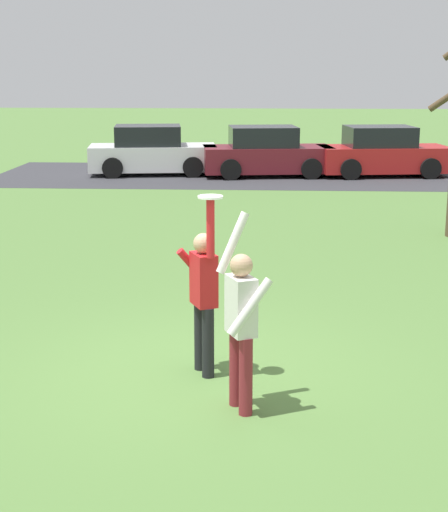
{
  "coord_description": "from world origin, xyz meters",
  "views": [
    {
      "loc": [
        0.84,
        -8.74,
        3.46
      ],
      "look_at": [
        0.33,
        -0.04,
        1.4
      ],
      "focal_mm": 56.37,
      "sensor_mm": 36.0,
      "label": 1
    }
  ],
  "objects_px": {
    "person_catcher": "(204,291)",
    "parked_car_maroon": "(266,153)",
    "parked_car_white": "(152,152)",
    "parked_car_red": "(382,153)",
    "frisbee_disc": "(210,197)",
    "person_defender": "(241,319)"
  },
  "relations": [
    {
      "from": "person_catcher",
      "to": "parked_car_maroon",
      "type": "height_order",
      "value": "person_catcher"
    },
    {
      "from": "person_catcher",
      "to": "parked_car_white",
      "type": "xyz_separation_m",
      "value": [
        -3.16,
        17.41,
        -0.25
      ]
    },
    {
      "from": "person_catcher",
      "to": "parked_car_maroon",
      "type": "bearing_deg",
      "value": 153.22
    },
    {
      "from": "person_catcher",
      "to": "parked_car_white",
      "type": "bearing_deg",
      "value": 165.46
    },
    {
      "from": "parked_car_red",
      "to": "parked_car_white",
      "type": "bearing_deg",
      "value": 172.75
    },
    {
      "from": "frisbee_disc",
      "to": "person_defender",
      "type": "bearing_deg",
      "value": -65.17
    },
    {
      "from": "person_catcher",
      "to": "parked_car_white",
      "type": "relative_size",
      "value": 0.48
    },
    {
      "from": "frisbee_disc",
      "to": "parked_car_maroon",
      "type": "xyz_separation_m",
      "value": [
        0.49,
        17.42,
        -1.37
      ]
    },
    {
      "from": "frisbee_disc",
      "to": "parked_car_white",
      "type": "relative_size",
      "value": 0.06
    },
    {
      "from": "parked_car_white",
      "to": "parked_car_maroon",
      "type": "bearing_deg",
      "value": -10.87
    },
    {
      "from": "person_catcher",
      "to": "parked_car_maroon",
      "type": "relative_size",
      "value": 0.48
    },
    {
      "from": "person_defender",
      "to": "frisbee_disc",
      "type": "distance_m",
      "value": 1.41
    },
    {
      "from": "parked_car_maroon",
      "to": "parked_car_red",
      "type": "xyz_separation_m",
      "value": [
        3.73,
        0.28,
        0.0
      ]
    },
    {
      "from": "person_defender",
      "to": "parked_car_red",
      "type": "bearing_deg",
      "value": -36.62
    },
    {
      "from": "person_defender",
      "to": "parked_car_red",
      "type": "relative_size",
      "value": 0.47
    },
    {
      "from": "person_defender",
      "to": "parked_car_white",
      "type": "relative_size",
      "value": 0.47
    },
    {
      "from": "person_catcher",
      "to": "person_defender",
      "type": "distance_m",
      "value": 1.09
    },
    {
      "from": "parked_car_maroon",
      "to": "parked_car_red",
      "type": "distance_m",
      "value": 3.74
    },
    {
      "from": "person_catcher",
      "to": "person_defender",
      "type": "relative_size",
      "value": 1.02
    },
    {
      "from": "person_defender",
      "to": "parked_car_maroon",
      "type": "bearing_deg",
      "value": -25.23
    },
    {
      "from": "parked_car_red",
      "to": "person_defender",
      "type": "bearing_deg",
      "value": -109.71
    },
    {
      "from": "parked_car_white",
      "to": "parked_car_red",
      "type": "distance_m",
      "value": 7.48
    }
  ]
}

